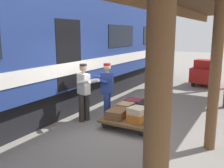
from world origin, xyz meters
TOP-DOWN VIEW (x-y plane):
  - ground_plane at (0.00, 0.00)m, footprint 60.00×60.00m
  - train_car at (3.35, 0.00)m, footprint 3.02×18.67m
  - luggage_cart at (0.04, -0.65)m, footprint 1.37×1.96m
  - suitcase_brown_leather at (0.35, -0.11)m, footprint 0.52×0.63m
  - suitcase_tan_vintage at (0.35, -0.65)m, footprint 0.43×0.45m
  - suitcase_yellow_case at (-0.27, -0.65)m, footprint 0.40×0.50m
  - suitcase_maroon_trunk at (-0.27, -1.19)m, footprint 0.53×0.49m
  - suitcase_orange_carryall at (-0.27, -0.11)m, footprint 0.46×0.51m
  - suitcase_burgundy_valise at (0.35, -1.19)m, footprint 0.53×0.49m
  - suitcase_cream_canvas at (-0.27, -0.15)m, footprint 0.53×0.55m
  - suitcase_black_hardshell at (-0.29, -0.64)m, footprint 0.37×0.53m
  - suitcase_olive_duffel at (-0.28, -1.16)m, footprint 0.43×0.43m
  - porter_in_overalls at (0.94, -0.55)m, footprint 0.73×0.56m
  - porter_by_door at (1.42, -0.08)m, footprint 0.73×0.55m
  - baggage_tug at (-0.77, -7.28)m, footprint 1.29×1.82m

SIDE VIEW (x-z plane):
  - ground_plane at x=0.00m, z-range 0.00..0.00m
  - luggage_cart at x=0.04m, z-range 0.09..0.37m
  - suitcase_maroon_trunk at x=-0.27m, z-range 0.27..0.47m
  - suitcase_yellow_case at x=-0.27m, z-range 0.27..0.49m
  - suitcase_orange_carryall at x=-0.27m, z-range 0.27..0.49m
  - suitcase_brown_leather at x=0.35m, z-range 0.27..0.50m
  - suitcase_burgundy_valise at x=0.35m, z-range 0.27..0.55m
  - suitcase_tan_vintage at x=0.35m, z-range 0.27..0.55m
  - suitcase_cream_canvas at x=-0.27m, z-range 0.49..0.65m
  - suitcase_olive_duffel at x=-0.28m, z-range 0.47..0.69m
  - suitcase_black_hardshell at x=-0.29m, z-range 0.49..0.68m
  - baggage_tug at x=-0.77m, z-range -0.02..1.28m
  - porter_in_overalls at x=0.94m, z-range 0.07..1.78m
  - porter_by_door at x=1.42m, z-range 0.07..1.78m
  - train_car at x=3.35m, z-range 0.06..4.06m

